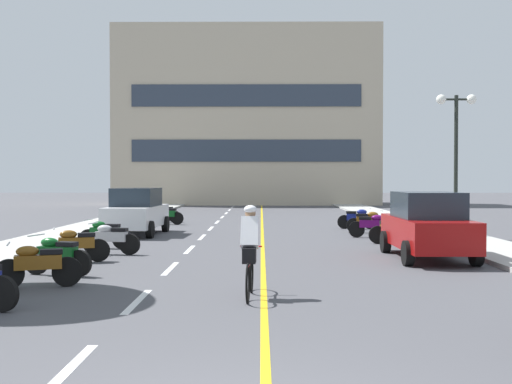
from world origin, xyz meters
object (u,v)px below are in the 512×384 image
object	(u,v)px
motorcycle_3	(57,255)
motorcycle_8	(372,225)
motorcycle_12	(163,213)
cyclist_rider	(250,249)
motorcycle_2	(38,264)
motorcycle_10	(357,218)
motorcycle_4	(76,244)
motorcycle_5	(111,238)
parked_car_near	(427,225)
street_lamp_mid	(456,132)
motorcycle_6	(105,233)
motorcycle_11	(166,215)
parked_car_mid	(137,211)
motorcycle_7	(394,230)
motorcycle_9	(368,221)

from	to	relation	value
motorcycle_3	motorcycle_8	xyz separation A→B (m)	(8.69, 8.96, 0.00)
motorcycle_12	cyclist_rider	bearing A→B (deg)	-76.46
motorcycle_2	motorcycle_12	world-z (taller)	same
motorcycle_8	motorcycle_10	size ratio (longest dim) A/B	1.00
motorcycle_4	motorcycle_8	world-z (taller)	same
motorcycle_8	motorcycle_12	distance (m)	12.10
motorcycle_5	motorcycle_10	size ratio (longest dim) A/B	1.00
parked_car_near	motorcycle_2	size ratio (longest dim) A/B	2.55
street_lamp_mid	motorcycle_6	size ratio (longest dim) A/B	3.03
motorcycle_8	parked_car_near	bearing A→B (deg)	-86.00
motorcycle_6	motorcycle_12	world-z (taller)	same
street_lamp_mid	motorcycle_5	bearing A→B (deg)	-156.87
motorcycle_10	motorcycle_11	xyz separation A→B (m)	(-8.71, 2.55, 0.00)
parked_car_mid	motorcycle_3	bearing A→B (deg)	-88.55
motorcycle_4	motorcycle_5	size ratio (longest dim) A/B	0.97
motorcycle_7	motorcycle_12	distance (m)	13.84
motorcycle_6	street_lamp_mid	bearing A→B (deg)	15.62
motorcycle_5	motorcycle_9	distance (m)	11.22
motorcycle_7	motorcycle_10	world-z (taller)	same
street_lamp_mid	motorcycle_11	bearing A→B (deg)	149.72
street_lamp_mid	parked_car_mid	size ratio (longest dim) A/B	1.20
motorcycle_8	motorcycle_12	bearing A→B (deg)	138.14
parked_car_near	motorcycle_7	distance (m)	3.90
motorcycle_11	cyclist_rider	xyz separation A→B (m)	(4.31, -18.00, 0.41)
motorcycle_4	motorcycle_5	xyz separation A→B (m)	(0.49, 1.71, 0.00)
street_lamp_mid	parked_car_mid	world-z (taller)	street_lamp_mid
street_lamp_mid	motorcycle_7	world-z (taller)	street_lamp_mid
parked_car_near	motorcycle_9	size ratio (longest dim) A/B	2.47
motorcycle_4	motorcycle_11	bearing A→B (deg)	88.78
motorcycle_6	motorcycle_11	xyz separation A→B (m)	(0.36, 10.14, 0.00)
motorcycle_5	motorcycle_2	bearing A→B (deg)	-91.51
motorcycle_2	motorcycle_3	size ratio (longest dim) A/B	0.99
parked_car_near	motorcycle_3	bearing A→B (deg)	-161.80
motorcycle_3	motorcycle_6	bearing A→B (deg)	93.17
motorcycle_4	motorcycle_10	world-z (taller)	same
parked_car_near	motorcycle_3	distance (m)	9.60
cyclist_rider	street_lamp_mid	bearing A→B (deg)	56.88
street_lamp_mid	motorcycle_12	xyz separation A→B (m)	(-12.01, 8.31, -3.40)
motorcycle_10	cyclist_rider	size ratio (longest dim) A/B	0.96
motorcycle_3	motorcycle_10	size ratio (longest dim) A/B	0.98
parked_car_near	motorcycle_10	world-z (taller)	parked_car_near
motorcycle_2	motorcycle_10	xyz separation A→B (m)	(8.65, 14.54, 0.00)
motorcycle_6	motorcycle_11	size ratio (longest dim) A/B	1.01
cyclist_rider	motorcycle_5	bearing A→B (deg)	122.97
street_lamp_mid	parked_car_mid	distance (m)	12.39
motorcycle_3	motorcycle_11	bearing A→B (deg)	89.76
motorcycle_8	motorcycle_9	bearing A→B (deg)	84.28
motorcycle_2	motorcycle_7	size ratio (longest dim) A/B	0.97
parked_car_mid	motorcycle_4	xyz separation A→B (m)	(0.04, -7.98, -0.44)
parked_car_near	motorcycle_2	xyz separation A→B (m)	(-8.98, -4.56, -0.44)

